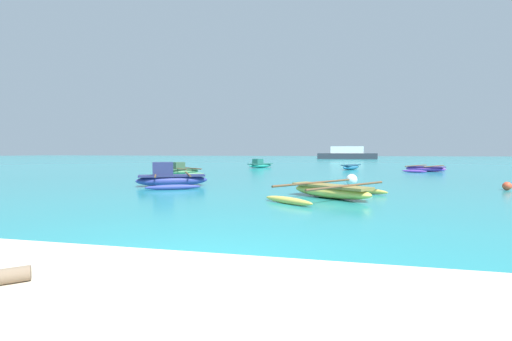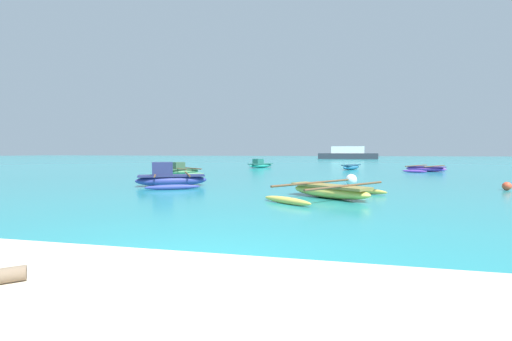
% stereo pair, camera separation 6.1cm
% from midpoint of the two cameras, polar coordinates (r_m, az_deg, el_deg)
% --- Properties ---
extents(ground_plane, '(240.00, 240.00, 0.00)m').
position_cam_midpoint_polar(ground_plane, '(3.99, -16.14, -18.56)').
color(ground_plane, teal).
extents(moored_boat_0, '(3.77, 4.41, 0.46)m').
position_cam_midpoint_polar(moored_boat_0, '(28.47, 26.30, 0.29)').
color(moored_boat_0, purple).
rests_on(moored_boat_0, ground_plane).
extents(moored_boat_1, '(3.28, 3.66, 1.03)m').
position_cam_midpoint_polar(moored_boat_1, '(15.01, -14.16, -1.27)').
color(moored_boat_1, '#343E93').
rests_on(moored_boat_1, ground_plane).
extents(moored_boat_2, '(3.88, 4.31, 0.48)m').
position_cam_midpoint_polar(moored_boat_2, '(11.11, 12.15, -3.35)').
color(moored_boat_2, '#E0C854').
rests_on(moored_boat_2, ground_plane).
extents(moored_boat_3, '(3.45, 3.20, 0.81)m').
position_cam_midpoint_polar(moored_boat_3, '(22.55, -12.31, 0.01)').
color(moored_boat_3, '#58935E').
rests_on(moored_boat_3, ground_plane).
extents(moored_boat_4, '(2.16, 2.89, 0.82)m').
position_cam_midpoint_polar(moored_boat_4, '(31.66, 0.61, 1.00)').
color(moored_boat_4, teal).
rests_on(moored_boat_4, ground_plane).
extents(moored_boat_5, '(1.85, 2.86, 0.42)m').
position_cam_midpoint_polar(moored_boat_5, '(29.28, 15.49, 0.61)').
color(moored_boat_5, teal).
rests_on(moored_boat_5, ground_plane).
extents(mooring_buoy_0, '(0.32, 0.32, 0.32)m').
position_cam_midpoint_polar(mooring_buoy_0, '(16.20, 36.24, -2.10)').
color(mooring_buoy_0, '#E54C2D').
rests_on(mooring_buoy_0, ground_plane).
extents(mooring_buoy_1, '(0.49, 0.49, 0.49)m').
position_cam_midpoint_polar(mooring_buoy_1, '(15.54, 15.54, -1.49)').
color(mooring_buoy_1, white).
rests_on(mooring_buoy_1, ground_plane).
extents(distant_ferry, '(11.76, 2.59, 2.59)m').
position_cam_midpoint_polar(distant_ferry, '(72.40, 14.85, 2.69)').
color(distant_ferry, '#2D333D').
rests_on(distant_ferry, ground_plane).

